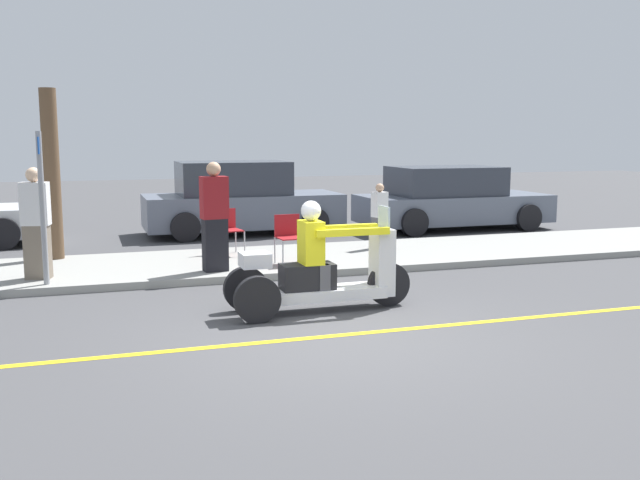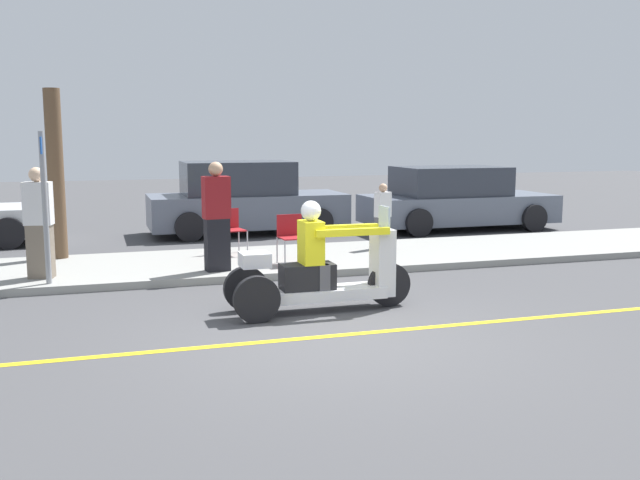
# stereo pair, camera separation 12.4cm
# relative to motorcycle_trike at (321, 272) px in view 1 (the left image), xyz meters

# --- Properties ---
(ground_plane) EXTENTS (60.00, 60.00, 0.00)m
(ground_plane) POSITION_rel_motorcycle_trike_xyz_m (-0.23, -1.15, -0.51)
(ground_plane) COLOR #424244
(lane_stripe) EXTENTS (24.00, 0.12, 0.01)m
(lane_stripe) POSITION_rel_motorcycle_trike_xyz_m (-0.01, -1.15, -0.51)
(lane_stripe) COLOR gold
(lane_stripe) RESTS_ON ground
(sidewalk_strip) EXTENTS (28.00, 2.80, 0.12)m
(sidewalk_strip) POSITION_rel_motorcycle_trike_xyz_m (-0.23, 3.45, -0.45)
(sidewalk_strip) COLOR gray
(sidewalk_strip) RESTS_ON ground
(motorcycle_trike) EXTENTS (2.46, 0.75, 1.44)m
(motorcycle_trike) POSITION_rel_motorcycle_trike_xyz_m (0.00, 0.00, 0.00)
(motorcycle_trike) COLOR black
(motorcycle_trike) RESTS_ON ground
(spectator_end_of_line) EXTENTS (0.44, 0.32, 1.67)m
(spectator_end_of_line) POSITION_rel_motorcycle_trike_xyz_m (-3.55, 2.79, 0.42)
(spectator_end_of_line) COLOR #726656
(spectator_end_of_line) RESTS_ON sidewalk_strip
(spectator_near_curb) EXTENTS (0.44, 0.29, 1.73)m
(spectator_near_curb) POSITION_rel_motorcycle_trike_xyz_m (-0.91, 2.55, 0.44)
(spectator_near_curb) COLOR black
(spectator_near_curb) RESTS_ON sidewalk_strip
(spectator_far_back) EXTENTS (0.34, 0.27, 1.24)m
(spectator_far_back) POSITION_rel_motorcycle_trike_xyz_m (2.47, 3.88, 0.20)
(spectator_far_back) COLOR #515156
(spectator_far_back) RESTS_ON sidewalk_strip
(folding_chair_curbside) EXTENTS (0.53, 0.53, 0.82)m
(folding_chair_curbside) POSITION_rel_motorcycle_trike_xyz_m (-0.44, 4.08, 0.11)
(folding_chair_curbside) COLOR #A5A8AD
(folding_chair_curbside) RESTS_ON sidewalk_strip
(folding_chair_set_back) EXTENTS (0.49, 0.49, 0.82)m
(folding_chair_set_back) POSITION_rel_motorcycle_trike_xyz_m (0.39, 2.82, 0.11)
(folding_chair_set_back) COLOR #A5A8AD
(folding_chair_set_back) RESTS_ON sidewalk_strip
(parked_car_lot_center) EXTENTS (4.46, 1.99, 1.67)m
(parked_car_lot_center) POSITION_rel_motorcycle_trike_xyz_m (0.54, 7.51, 0.27)
(parked_car_lot_center) COLOR slate
(parked_car_lot_center) RESTS_ON ground
(parked_car_lot_far) EXTENTS (4.59, 2.09, 1.51)m
(parked_car_lot_far) POSITION_rel_motorcycle_trike_xyz_m (5.57, 6.77, 0.20)
(parked_car_lot_far) COLOR slate
(parked_car_lot_far) RESTS_ON ground
(tree_trunk) EXTENTS (0.28, 0.28, 2.94)m
(tree_trunk) POSITION_rel_motorcycle_trike_xyz_m (-3.37, 4.58, 1.08)
(tree_trunk) COLOR brown
(tree_trunk) RESTS_ON sidewalk_strip
(street_sign) EXTENTS (0.08, 0.36, 2.20)m
(street_sign) POSITION_rel_motorcycle_trike_xyz_m (-3.42, 2.30, 0.81)
(street_sign) COLOR gray
(street_sign) RESTS_ON sidewalk_strip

